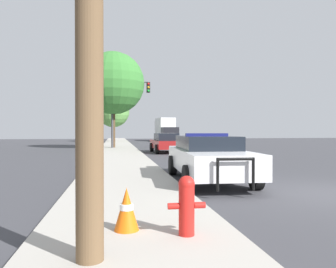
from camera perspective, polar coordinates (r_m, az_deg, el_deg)
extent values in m
plane|color=#3D3D42|center=(9.39, 26.41, -9.31)|extent=(110.00, 110.00, 0.00)
cube|color=#ADA89E|center=(7.68, -6.93, -11.00)|extent=(3.00, 110.00, 0.13)
cube|color=white|center=(10.42, 7.06, -4.50)|extent=(2.15, 5.20, 0.66)
cube|color=black|center=(10.63, 6.74, -1.49)|extent=(1.77, 2.73, 0.42)
cylinder|color=black|center=(9.23, 15.11, -7.23)|extent=(0.27, 0.71, 0.70)
cylinder|color=black|center=(8.72, 3.50, -7.67)|extent=(0.27, 0.71, 0.70)
cylinder|color=black|center=(12.22, 9.59, -5.29)|extent=(0.27, 0.71, 0.70)
cylinder|color=black|center=(11.84, 0.81, -5.47)|extent=(0.27, 0.71, 0.70)
cylinder|color=black|center=(8.01, 14.63, -6.76)|extent=(0.07, 0.07, 0.78)
cylinder|color=black|center=(7.75, 8.64, -7.00)|extent=(0.07, 0.07, 0.78)
cylinder|color=black|center=(7.83, 11.69, -4.31)|extent=(0.91, 0.11, 0.07)
cube|color=navy|center=(10.63, 6.74, -0.11)|extent=(1.38, 0.27, 0.09)
cube|color=navy|center=(10.68, 12.09, -4.20)|extent=(0.18, 3.68, 0.18)
cylinder|color=red|center=(4.76, 3.26, -13.17)|extent=(0.22, 0.22, 0.70)
sphere|color=red|center=(4.69, 3.26, -8.68)|extent=(0.24, 0.24, 0.24)
cylinder|color=red|center=(4.71, 0.94, -12.45)|extent=(0.16, 0.09, 0.09)
cylinder|color=red|center=(4.79, 5.53, -12.23)|extent=(0.16, 0.09, 0.09)
cylinder|color=#424247|center=(28.34, -9.67, 3.51)|extent=(0.16, 0.16, 5.80)
cylinder|color=#424247|center=(28.64, -6.56, 9.01)|extent=(3.08, 0.11, 0.11)
cube|color=black|center=(28.69, -3.45, 8.09)|extent=(0.30, 0.24, 0.90)
sphere|color=red|center=(28.60, -3.43, 8.72)|extent=(0.20, 0.20, 0.20)
sphere|color=orange|center=(28.56, -3.42, 8.13)|extent=(0.20, 0.20, 0.20)
sphere|color=green|center=(28.53, -3.42, 7.53)|extent=(0.20, 0.20, 0.20)
cube|color=maroon|center=(23.60, -0.42, -1.78)|extent=(1.81, 4.25, 0.56)
cube|color=black|center=(23.38, -0.33, -0.49)|extent=(1.52, 2.23, 0.51)
cylinder|color=black|center=(24.77, -2.86, -2.32)|extent=(0.26, 0.66, 0.65)
cylinder|color=black|center=(25.05, 0.90, -2.28)|extent=(0.26, 0.66, 0.65)
cylinder|color=black|center=(22.20, -1.91, -2.67)|extent=(0.26, 0.66, 0.65)
cylinder|color=black|center=(22.51, 2.26, -2.62)|extent=(0.26, 0.66, 0.65)
cube|color=black|center=(45.48, 0.33, 0.22)|extent=(2.29, 2.11, 1.55)
cube|color=white|center=(49.00, -0.56, 1.06)|extent=(2.43, 5.27, 2.93)
cylinder|color=black|center=(45.93, 1.59, -0.74)|extent=(0.32, 0.98, 0.97)
cylinder|color=black|center=(45.48, -1.05, -0.76)|extent=(0.32, 0.98, 0.97)
cylinder|color=black|center=(50.18, 0.44, -0.62)|extent=(0.32, 0.98, 0.97)
cylinder|color=black|center=(49.77, -1.99, -0.64)|extent=(0.32, 0.98, 0.97)
cylinder|color=brown|center=(45.25, -9.49, 0.60)|extent=(0.38, 0.38, 2.88)
sphere|color=#5B9947|center=(45.32, -9.50, 3.93)|extent=(4.36, 4.36, 4.36)
cylinder|color=#4C3823|center=(28.53, -9.52, 1.74)|extent=(0.34, 0.34, 4.05)
sphere|color=#387A33|center=(28.81, -9.54, 8.73)|extent=(5.38, 5.38, 5.38)
cone|color=orange|center=(5.02, -7.24, -12.82)|extent=(0.37, 0.37, 0.63)
cylinder|color=white|center=(5.01, -7.24, -12.47)|extent=(0.20, 0.20, 0.09)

